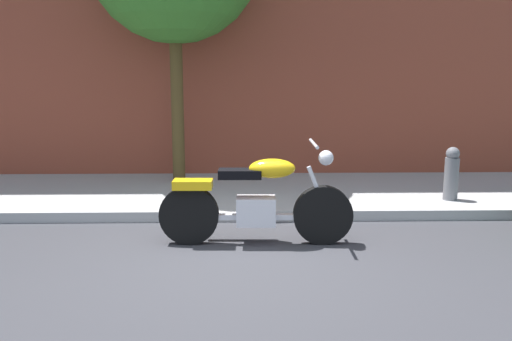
% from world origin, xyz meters
% --- Properties ---
extents(ground_plane, '(60.00, 60.00, 0.00)m').
position_xyz_m(ground_plane, '(0.00, 0.00, 0.00)').
color(ground_plane, '#38383D').
extents(sidewalk, '(18.34, 2.77, 0.14)m').
position_xyz_m(sidewalk, '(0.00, 2.95, 0.07)').
color(sidewalk, '#A9A9A9').
rests_on(sidewalk, ground).
extents(motorcycle, '(2.20, 0.70, 1.17)m').
position_xyz_m(motorcycle, '(0.24, 0.67, 0.48)').
color(motorcycle, black).
rests_on(motorcycle, ground).
extents(fire_hydrant, '(0.20, 0.20, 0.91)m').
position_xyz_m(fire_hydrant, '(3.07, 2.18, 0.46)').
color(fire_hydrant, slate).
rests_on(fire_hydrant, ground).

